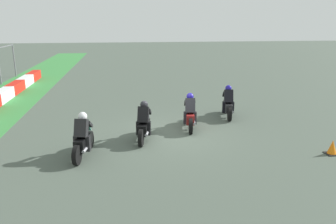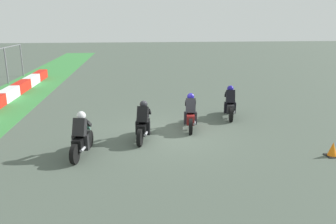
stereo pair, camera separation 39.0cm
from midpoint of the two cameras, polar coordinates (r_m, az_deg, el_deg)
ground_plane at (r=13.35m, az=0.87°, el=-3.88°), size 120.00×120.00×0.00m
rider_lane_a at (r=15.83m, az=11.31°, el=1.27°), size 2.03×0.62×1.51m
rider_lane_b at (r=13.92m, az=4.69°, el=-0.42°), size 2.04×0.60×1.51m
rider_lane_c at (r=12.63m, az=-3.37°, el=-2.07°), size 2.02×0.64×1.51m
rider_lane_d at (r=11.47m, az=-13.73°, el=-4.33°), size 2.03×0.62×1.51m
traffic_cone at (r=12.58m, az=27.29°, el=-5.80°), size 0.40×0.40×0.50m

